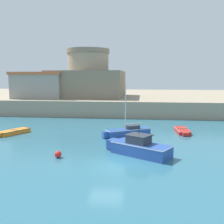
# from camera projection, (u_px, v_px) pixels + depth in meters

# --- Properties ---
(ground_plane) EXTENTS (200.00, 200.00, 0.00)m
(ground_plane) POSITION_uv_depth(u_px,v_px,m) (106.00, 165.00, 19.29)
(ground_plane) COLOR #2D667A
(quay_seawall) EXTENTS (120.00, 40.00, 2.60)m
(quay_seawall) POSITION_uv_depth(u_px,v_px,m) (132.00, 99.00, 60.15)
(quay_seawall) COLOR gray
(quay_seawall) RESTS_ON ground
(sailboat_blue_0) EXTENTS (5.20, 3.58, 5.66)m
(sailboat_blue_0) POSITION_uv_depth(u_px,v_px,m) (128.00, 132.00, 28.61)
(sailboat_blue_0) COLOR #284C9E
(sailboat_blue_0) RESTS_ON ground
(dinghy_orange_1) EXTENTS (2.82, 4.11, 0.54)m
(dinghy_orange_1) POSITION_uv_depth(u_px,v_px,m) (13.00, 132.00, 29.65)
(dinghy_orange_1) COLOR orange
(dinghy_orange_1) RESTS_ON ground
(motorboat_blue_2) EXTENTS (5.69, 4.23, 2.62)m
(motorboat_blue_2) POSITION_uv_depth(u_px,v_px,m) (139.00, 147.00, 21.70)
(motorboat_blue_2) COLOR #284C9E
(motorboat_blue_2) RESTS_ON ground
(dinghy_red_3) EXTENTS (1.56, 4.03, 0.51)m
(dinghy_red_3) POSITION_uv_depth(u_px,v_px,m) (182.00, 131.00, 30.43)
(dinghy_red_3) COLOR red
(dinghy_red_3) RESTS_ON ground
(mooring_buoy) EXTENTS (0.55, 0.55, 0.55)m
(mooring_buoy) POSITION_uv_depth(u_px,v_px,m) (58.00, 154.00, 20.99)
(mooring_buoy) COLOR red
(mooring_buoy) RESTS_ON ground
(fortress) EXTENTS (13.44, 13.44, 9.07)m
(fortress) POSITION_uv_depth(u_px,v_px,m) (88.00, 80.00, 50.75)
(fortress) COLOR gray
(fortress) RESTS_ON quay_seawall
(harbor_shed_far_end) EXTENTS (9.34, 5.60, 4.70)m
(harbor_shed_far_end) POSITION_uv_depth(u_px,v_px,m) (40.00, 85.00, 47.18)
(harbor_shed_far_end) COLOR gray
(harbor_shed_far_end) RESTS_ON quay_seawall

